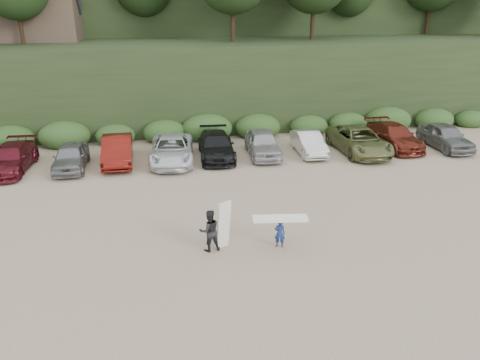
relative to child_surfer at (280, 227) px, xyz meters
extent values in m
plane|color=tan|center=(-1.79, 1.02, -0.85)|extent=(120.00, 120.00, 0.00)
cube|color=black|center=(-1.79, 23.02, 2.15)|extent=(80.00, 14.00, 6.00)
cube|color=black|center=(-1.79, 41.02, 7.15)|extent=(90.00, 30.00, 16.00)
cube|color=#2B491E|center=(-2.34, 15.52, -0.25)|extent=(46.20, 2.00, 1.20)
cube|color=brown|center=(-13.79, 25.02, 7.15)|extent=(8.00, 6.00, 4.00)
imported|color=#56131D|center=(-12.47, 11.04, -0.13)|extent=(2.33, 5.08, 1.44)
imported|color=slate|center=(-9.24, 10.80, -0.13)|extent=(1.71, 4.23, 1.44)
imported|color=#5E120E|center=(-6.72, 11.39, -0.06)|extent=(1.78, 4.80, 1.57)
imported|color=silver|center=(-3.60, 11.04, -0.11)|extent=(2.85, 5.50, 1.48)
imported|color=black|center=(-0.93, 11.41, -0.12)|extent=(2.28, 5.12, 1.46)
imported|color=#A5A5A9|center=(1.90, 11.27, -0.07)|extent=(2.07, 4.66, 1.56)
imported|color=silver|center=(4.79, 11.15, -0.17)|extent=(1.55, 4.14, 1.35)
imported|color=olive|center=(7.94, 10.80, -0.07)|extent=(2.75, 5.68, 1.56)
imported|color=maroon|center=(10.61, 11.41, -0.10)|extent=(2.31, 5.22, 1.49)
imported|color=slate|center=(13.75, 10.67, -0.07)|extent=(1.85, 4.58, 1.56)
imported|color=navy|center=(0.00, 0.00, -0.28)|extent=(0.47, 0.37, 1.14)
cube|color=white|center=(0.00, 0.00, 0.36)|extent=(2.13, 0.84, 0.08)
imported|color=black|center=(-2.67, 0.22, -0.02)|extent=(0.89, 0.74, 1.65)
cube|color=silver|center=(-2.12, 0.30, 0.13)|extent=(0.61, 0.51, 1.95)
camera|label=1|loc=(-4.34, -15.42, 8.03)|focal=35.00mm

